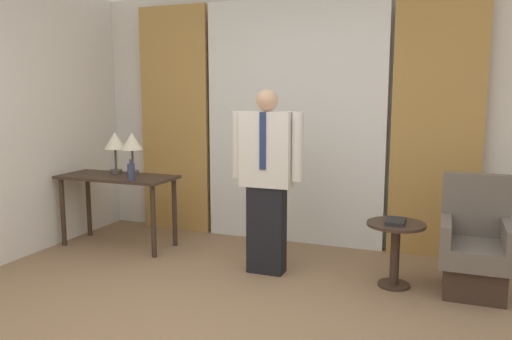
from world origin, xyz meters
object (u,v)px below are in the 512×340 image
(person, at_px, (267,176))
(book, at_px, (396,221))
(table_lamp_right, at_px, (132,144))
(armchair, at_px, (475,251))
(desk, at_px, (118,187))
(table_lamp_left, at_px, (115,143))
(side_table, at_px, (395,243))
(bottle_near_edge, at_px, (131,172))

(person, relative_size, book, 6.70)
(table_lamp_right, relative_size, armchair, 0.47)
(person, bearing_deg, armchair, 5.73)
(desk, distance_m, book, 2.84)
(table_lamp_left, xyz_separation_m, side_table, (2.95, -0.27, -0.71))
(bottle_near_edge, height_order, person, person)
(table_lamp_right, xyz_separation_m, bottle_near_edge, (0.21, -0.33, -0.24))
(table_lamp_left, height_order, table_lamp_right, same)
(desk, relative_size, table_lamp_left, 2.78)
(desk, bearing_deg, person, -6.62)
(table_lamp_left, height_order, armchair, table_lamp_left)
(desk, bearing_deg, armchair, -0.46)
(book, bearing_deg, bottle_near_edge, -178.92)
(bottle_near_edge, distance_m, person, 1.42)
(person, height_order, side_table, person)
(table_lamp_right, bearing_deg, armchair, -2.73)
(table_lamp_right, relative_size, person, 0.27)
(bottle_near_edge, xyz_separation_m, person, (1.41, -0.00, 0.04))
(desk, xyz_separation_m, bottle_near_edge, (0.31, -0.20, 0.20))
(table_lamp_right, bearing_deg, desk, -129.00)
(side_table, bearing_deg, desk, 177.14)
(person, relative_size, armchair, 1.74)
(person, xyz_separation_m, armchair, (1.72, 0.17, -0.55))
(person, height_order, armchair, person)
(desk, bearing_deg, table_lamp_left, 129.00)
(table_lamp_right, relative_size, side_table, 0.81)
(desk, height_order, person, person)
(desk, distance_m, bottle_near_edge, 0.42)
(table_lamp_right, bearing_deg, side_table, -5.72)
(bottle_near_edge, relative_size, side_table, 0.39)
(table_lamp_left, distance_m, side_table, 3.04)
(person, bearing_deg, bottle_near_edge, 179.84)
(person, bearing_deg, desk, 173.38)
(bottle_near_edge, distance_m, side_table, 2.57)
(desk, relative_size, table_lamp_right, 2.78)
(book, bearing_deg, person, -177.34)
(armchair, bearing_deg, side_table, -169.42)
(bottle_near_edge, height_order, armchair, bottle_near_edge)
(table_lamp_right, height_order, book, table_lamp_right)
(desk, relative_size, armchair, 1.31)
(table_lamp_left, xyz_separation_m, table_lamp_right, (0.21, 0.00, 0.00))
(table_lamp_left, bearing_deg, desk, -51.00)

